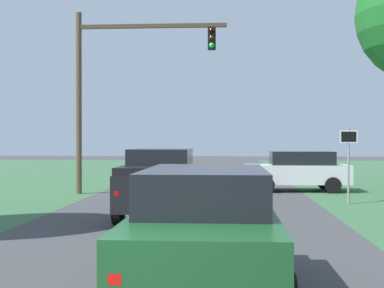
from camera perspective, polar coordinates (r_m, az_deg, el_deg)
name	(u,v)px	position (r m, az deg, el deg)	size (l,w,h in m)	color
ground_plane	(185,223)	(15.03, -0.72, -8.15)	(120.00, 120.00, 0.00)	#424244
red_suv_near	(205,229)	(8.01, 1.36, -8.75)	(2.21, 4.80, 1.82)	#194C23
pickup_truck_lead	(161,183)	(15.88, -3.19, -4.01)	(2.19, 5.03, 1.98)	black
traffic_light	(116,76)	(23.04, -7.87, 7.01)	(6.25, 0.40, 7.52)	brown
keep_moving_sign	(349,155)	(19.94, 15.92, -1.08)	(0.60, 0.09, 2.70)	gray
crossing_suv_far	(298,170)	(24.44, 10.91, -2.69)	(4.49, 2.16, 1.74)	silver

